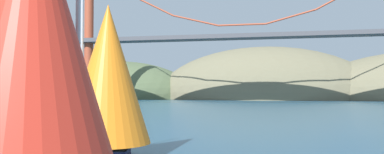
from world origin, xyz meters
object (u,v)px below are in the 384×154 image
object	(u,v)px
sailboat_yellow_sail	(61,84)
sailboat_orange_sail	(106,77)
sailboat_scarlet_sail	(38,54)
sailboat_pink_spinnaker	(18,84)

from	to	relation	value
sailboat_yellow_sail	sailboat_orange_sail	world-z (taller)	sailboat_yellow_sail
sailboat_orange_sail	sailboat_scarlet_sail	bearing A→B (deg)	-74.55
sailboat_pink_spinnaker	sailboat_orange_sail	distance (m)	65.09
sailboat_pink_spinnaker	sailboat_yellow_sail	distance (m)	30.91
sailboat_orange_sail	sailboat_scarlet_sail	world-z (taller)	sailboat_scarlet_sail
sailboat_scarlet_sail	sailboat_orange_sail	bearing A→B (deg)	105.45
sailboat_yellow_sail	sailboat_scarlet_sail	size ratio (longest dim) A/B	1.03
sailboat_pink_spinnaker	sailboat_scarlet_sail	distance (m)	74.96
sailboat_pink_spinnaker	sailboat_yellow_sail	world-z (taller)	sailboat_pink_spinnaker
sailboat_pink_spinnaker	sailboat_orange_sail	size ratio (longest dim) A/B	1.17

